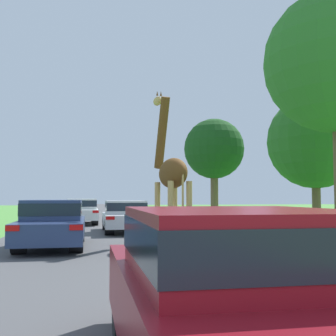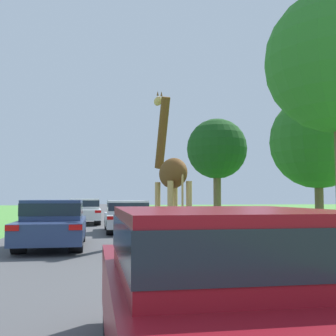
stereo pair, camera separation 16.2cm
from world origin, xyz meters
name	(u,v)px [view 1 (the left image)]	position (x,y,z in m)	size (l,w,h in m)	color
road	(99,219)	(0.00, 30.00, 0.00)	(7.82, 120.00, 0.00)	#4C4C4F
giraffe_near_road	(171,173)	(1.74, 13.10, 2.26)	(0.98, 2.67, 5.09)	tan
car_lead_maroon	(239,297)	(0.43, 3.63, 0.76)	(1.77, 4.52, 1.44)	maroon
car_queue_right	(125,215)	(0.85, 18.93, 0.73)	(1.86, 4.49, 1.37)	silver
car_queue_left	(82,210)	(-1.10, 24.91, 0.76)	(1.78, 4.53, 1.42)	silver
car_far_ahead	(53,222)	(-1.80, 13.81, 0.76)	(1.88, 4.73, 1.43)	navy
tree_left_edge	(315,141)	(10.38, 19.66, 4.30)	(4.74, 4.74, 6.68)	brown
tree_centre_back	(214,149)	(6.96, 25.71, 4.50)	(3.76, 3.76, 6.42)	brown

